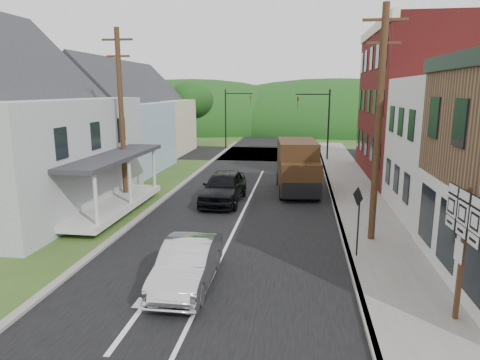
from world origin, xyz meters
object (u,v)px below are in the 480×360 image
at_px(silver_sedan, 188,264).
at_px(warning_sign, 358,212).
at_px(delivery_van, 298,167).
at_px(dark_sedan, 224,187).
at_px(route_sign_cluster, 462,236).

bearing_deg(silver_sedan, warning_sign, 27.11).
height_order(silver_sedan, delivery_van, delivery_van).
relative_size(silver_sedan, warning_sign, 1.69).
distance_m(silver_sedan, dark_sedan, 10.02).
bearing_deg(delivery_van, silver_sedan, -109.28).
height_order(delivery_van, route_sign_cluster, route_sign_cluster).
relative_size(silver_sedan, route_sign_cluster, 1.23).
distance_m(route_sign_cluster, warning_sign, 4.56).
xyz_separation_m(dark_sedan, route_sign_cluster, (8.03, -11.17, 1.55)).
xyz_separation_m(delivery_van, route_sign_cluster, (4.17, -14.16, 0.87)).
bearing_deg(route_sign_cluster, delivery_van, 103.71).
height_order(route_sign_cluster, warning_sign, route_sign_cluster).
bearing_deg(silver_sedan, route_sign_cluster, -10.21).
relative_size(dark_sedan, delivery_van, 0.89).
bearing_deg(warning_sign, delivery_van, 80.53).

